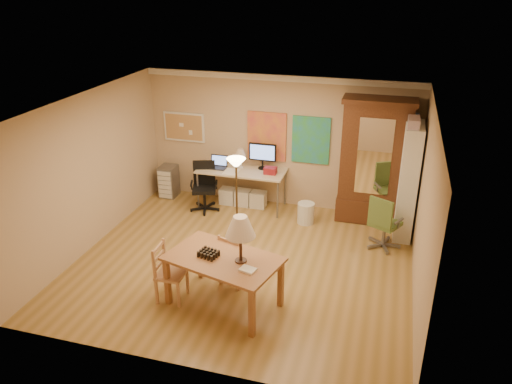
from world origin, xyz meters
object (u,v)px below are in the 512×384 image
(dining_table, at_px, (229,250))
(computer_desk, at_px, (244,184))
(armoire, at_px, (373,169))
(bookshelf, at_px, (408,182))
(office_chair_green, at_px, (383,234))
(office_chair_black, at_px, (205,197))

(dining_table, distance_m, computer_desk, 3.46)
(armoire, height_order, bookshelf, armoire)
(armoire, distance_m, bookshelf, 0.77)
(dining_table, bearing_deg, armoire, 62.97)
(bookshelf, bearing_deg, dining_table, -128.65)
(office_chair_green, relative_size, bookshelf, 0.47)
(office_chair_black, relative_size, office_chair_green, 1.00)
(dining_table, xyz_separation_m, computer_desk, (-0.82, 3.33, -0.45))
(computer_desk, distance_m, office_chair_green, 3.04)
(armoire, bearing_deg, office_chair_black, -171.82)
(computer_desk, height_order, bookshelf, bookshelf)
(dining_table, xyz_separation_m, office_chair_green, (2.05, 2.34, -0.68))
(computer_desk, distance_m, office_chair_black, 0.85)
(dining_table, height_order, armoire, armoire)
(office_chair_black, height_order, bookshelf, bookshelf)
(dining_table, distance_m, office_chair_green, 3.18)
(office_chair_green, bearing_deg, bookshelf, 62.49)
(computer_desk, bearing_deg, dining_table, -76.21)
(armoire, bearing_deg, bookshelf, -34.68)
(dining_table, height_order, bookshelf, bookshelf)
(bookshelf, bearing_deg, office_chair_black, -179.54)
(bookshelf, bearing_deg, office_chair_green, -117.51)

